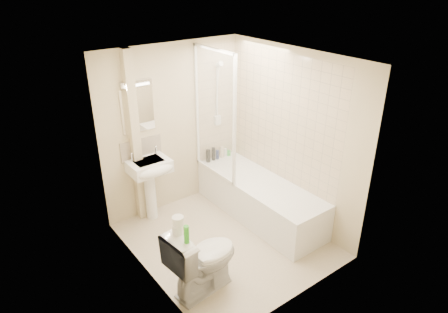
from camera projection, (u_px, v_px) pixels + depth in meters
floor at (226, 240)px, 5.29m from camera, size 2.50×2.50×0.00m
wall_back at (173, 128)px, 5.67m from camera, size 2.20×0.02×2.40m
wall_left at (142, 186)px, 4.17m from camera, size 0.02×2.50×2.40m
wall_right at (291, 138)px, 5.36m from camera, size 0.02×2.50×2.40m
ceiling at (226, 58)px, 4.25m from camera, size 2.20×2.50×0.02m
tile_back at (216, 104)px, 5.97m from camera, size 0.70×0.01×1.75m
tile_right at (281, 118)px, 5.41m from camera, size 0.01×2.10×1.75m
pipe_boxing at (135, 140)px, 5.29m from camera, size 0.12×0.12×2.40m
splashback at (141, 148)px, 5.46m from camera, size 0.60×0.02×0.30m
mirror at (138, 110)px, 5.22m from camera, size 0.46×0.01×0.60m
strip_light at (136, 83)px, 5.04m from camera, size 0.42×0.07×0.07m
bathtub at (259, 198)px, 5.71m from camera, size 0.70×2.10×0.55m
shower_screen at (214, 115)px, 5.45m from camera, size 0.04×0.92×1.80m
shower_fixture at (218, 97)px, 5.89m from camera, size 0.10×0.16×0.99m
pedestal_sink at (151, 174)px, 5.42m from camera, size 0.54×0.49×1.05m
bottle_black_a at (208, 156)px, 6.13m from camera, size 0.07×0.07×0.20m
bottle_white_a at (208, 158)px, 6.15m from camera, size 0.06×0.06×0.14m
bottle_black_b at (213, 154)px, 6.18m from camera, size 0.05×0.05×0.21m
bottle_blue at (217, 155)px, 6.24m from camera, size 0.05×0.05×0.14m
bottle_cream at (222, 152)px, 6.28m from camera, size 0.06×0.06×0.18m
bottle_white_b at (225, 152)px, 6.33m from camera, size 0.06×0.06×0.13m
bottle_green at (228, 153)px, 6.37m from camera, size 0.07×0.07×0.08m
toilet at (203, 259)px, 4.33m from camera, size 0.63×0.91×0.83m
toilet_roll_lower at (177, 230)px, 4.03m from camera, size 0.11×0.11×0.10m
toilet_roll_upper at (178, 221)px, 4.00m from camera, size 0.12×0.12×0.09m
green_bottle at (186, 234)px, 3.88m from camera, size 0.05×0.05×0.19m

